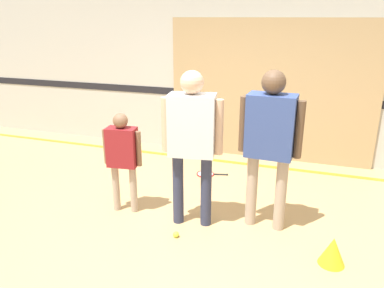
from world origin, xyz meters
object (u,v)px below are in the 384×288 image
Objects in this scene: racket_spare_on_floor at (207,174)px; training_cone at (333,251)px; person_student_right at (270,134)px; tennis_ball_near_instructor at (176,234)px; person_student_left at (122,152)px; person_instructor at (192,133)px; tennis_ball_by_spare_racket at (206,175)px.

training_cone is (1.75, -1.69, 0.13)m from racket_spare_on_floor.
tennis_ball_near_instructor is at bearing 35.18° from person_student_right.
tennis_ball_near_instructor is 1.60m from training_cone.
person_student_right is at bearing -1.04° from person_student_left.
person_instructor reaches higher than training_cone.
racket_spare_on_floor is 0.11m from tennis_ball_by_spare_racket.
person_student_right is at bearing 32.00° from tennis_ball_near_instructor.
training_cone reaches higher than racket_spare_on_floor.
tennis_ball_near_instructor is (-0.07, -0.34, -1.05)m from person_instructor.
person_student_left reaches higher than training_cone.
person_student_right is at bearing 145.27° from training_cone.
person_student_right is 1.30m from training_cone.
racket_spare_on_floor is at bearing 136.04° from training_cone.
person_student_left is 1.68m from racket_spare_on_floor.
person_student_left is at bearing 9.24° from person_student_right.
person_instructor is 1.77m from racket_spare_on_floor.
person_instructor is 1.67m from tennis_ball_by_spare_racket.
tennis_ball_by_spare_racket is at bearing 137.48° from training_cone.
person_student_right is 26.84× the size of tennis_ball_by_spare_racket.
tennis_ball_by_spare_racket is 2.35m from training_cone.
person_instructor is 3.52× the size of racket_spare_on_floor.
training_cone is (1.59, 0.04, 0.11)m from tennis_ball_near_instructor.
tennis_ball_near_instructor is at bearing -31.70° from person_student_left.
racket_spare_on_floor is at bearing 95.22° from tennis_ball_near_instructor.
person_student_left reaches higher than racket_spare_on_floor.
training_cone is (1.52, -0.30, -0.94)m from person_instructor.
person_student_left reaches higher than tennis_ball_by_spare_racket.
person_instructor is 0.99× the size of person_student_right.
tennis_ball_by_spare_racket is (-1.01, 1.08, -1.06)m from person_student_right.
person_instructor is 1.43× the size of person_student_left.
racket_spare_on_floor is 7.57× the size of tennis_ball_by_spare_racket.
training_cone is (2.39, -0.32, -0.62)m from person_student_left.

